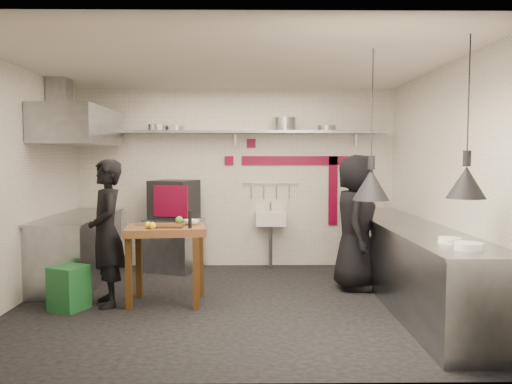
{
  "coord_description": "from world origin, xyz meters",
  "views": [
    {
      "loc": [
        0.23,
        -5.81,
        1.73
      ],
      "look_at": [
        0.3,
        0.3,
        1.3
      ],
      "focal_mm": 35.0,
      "sensor_mm": 36.0,
      "label": 1
    }
  ],
  "objects_px": {
    "chef_right": "(356,222)",
    "prep_table": "(166,265)",
    "chef_left": "(107,233)",
    "oven_stand": "(174,244)",
    "green_bin": "(69,288)",
    "combi_oven": "(174,199)"
  },
  "relations": [
    {
      "from": "chef_right",
      "to": "prep_table",
      "type": "bearing_deg",
      "value": 118.34
    },
    {
      "from": "chef_left",
      "to": "oven_stand",
      "type": "bearing_deg",
      "value": 141.55
    },
    {
      "from": "oven_stand",
      "to": "prep_table",
      "type": "relative_size",
      "value": 0.87
    },
    {
      "from": "green_bin",
      "to": "oven_stand",
      "type": "bearing_deg",
      "value": 65.73
    },
    {
      "from": "prep_table",
      "to": "chef_right",
      "type": "xyz_separation_m",
      "value": [
        2.38,
        0.63,
        0.42
      ]
    },
    {
      "from": "green_bin",
      "to": "prep_table",
      "type": "height_order",
      "value": "prep_table"
    },
    {
      "from": "green_bin",
      "to": "chef_right",
      "type": "xyz_separation_m",
      "value": [
        3.45,
        0.88,
        0.63
      ]
    },
    {
      "from": "combi_oven",
      "to": "green_bin",
      "type": "distance_m",
      "value": 2.34
    },
    {
      "from": "prep_table",
      "to": "chef_right",
      "type": "height_order",
      "value": "chef_right"
    },
    {
      "from": "green_bin",
      "to": "chef_right",
      "type": "distance_m",
      "value": 3.61
    },
    {
      "from": "combi_oven",
      "to": "chef_right",
      "type": "relative_size",
      "value": 0.35
    },
    {
      "from": "combi_oven",
      "to": "chef_right",
      "type": "bearing_deg",
      "value": -2.5
    },
    {
      "from": "combi_oven",
      "to": "chef_left",
      "type": "bearing_deg",
      "value": -84.64
    },
    {
      "from": "oven_stand",
      "to": "combi_oven",
      "type": "relative_size",
      "value": 1.31
    },
    {
      "from": "chef_left",
      "to": "chef_right",
      "type": "relative_size",
      "value": 0.97
    },
    {
      "from": "prep_table",
      "to": "green_bin",
      "type": "bearing_deg",
      "value": -175.05
    },
    {
      "from": "oven_stand",
      "to": "prep_table",
      "type": "bearing_deg",
      "value": -63.34
    },
    {
      "from": "combi_oven",
      "to": "oven_stand",
      "type": "bearing_deg",
      "value": -134.33
    },
    {
      "from": "green_bin",
      "to": "chef_left",
      "type": "xyz_separation_m",
      "value": [
        0.39,
        0.17,
        0.6
      ]
    },
    {
      "from": "chef_left",
      "to": "chef_right",
      "type": "xyz_separation_m",
      "value": [
        3.06,
        0.71,
        0.03
      ]
    },
    {
      "from": "oven_stand",
      "to": "green_bin",
      "type": "relative_size",
      "value": 1.6
    },
    {
      "from": "green_bin",
      "to": "chef_left",
      "type": "height_order",
      "value": "chef_left"
    }
  ]
}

